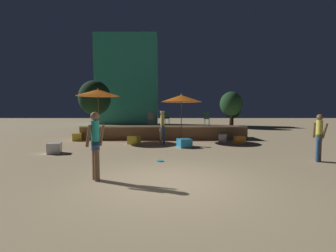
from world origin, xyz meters
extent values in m
plane|color=tan|center=(0.00, 0.00, 0.00)|extent=(120.00, 120.00, 0.00)
cube|color=olive|center=(-0.28, 9.69, 0.40)|extent=(10.69, 2.25, 0.80)
cube|color=#CCB793|center=(-0.28, 8.61, 0.84)|extent=(10.69, 0.12, 0.08)
cylinder|color=brown|center=(0.83, 8.35, 1.21)|extent=(0.05, 0.05, 2.41)
cone|color=orange|center=(0.83, 8.35, 2.63)|extent=(2.55, 2.55, 0.43)
sphere|color=orange|center=(0.83, 8.35, 2.88)|extent=(0.08, 0.08, 0.08)
cylinder|color=brown|center=(-4.32, 8.29, 1.39)|extent=(0.05, 0.05, 2.77)
cone|color=orange|center=(-4.32, 8.29, 2.98)|extent=(2.60, 2.60, 0.41)
sphere|color=orange|center=(-4.32, 8.29, 3.22)|extent=(0.08, 0.08, 0.08)
cube|color=yellow|center=(-5.68, 8.31, 0.23)|extent=(0.66, 0.66, 0.46)
cube|color=white|center=(3.35, 7.94, 0.22)|extent=(0.59, 0.59, 0.45)
cube|color=yellow|center=(-1.90, 6.88, 0.23)|extent=(0.73, 0.73, 0.47)
cube|color=white|center=(-4.93, 4.02, 0.22)|extent=(0.65, 0.65, 0.45)
cube|color=#2D9EDB|center=(0.83, 5.68, 0.22)|extent=(0.79, 0.79, 0.44)
cube|color=orange|center=(4.02, 6.90, 0.22)|extent=(0.54, 0.54, 0.45)
cylinder|color=#2D4C7F|center=(5.36, 2.34, 0.40)|extent=(0.13, 0.13, 0.79)
cylinder|color=brown|center=(5.49, 2.44, 0.40)|extent=(0.13, 0.13, 0.79)
cylinder|color=#2D4C7F|center=(5.43, 2.39, 0.87)|extent=(0.20, 0.20, 0.24)
cylinder|color=#D8D14C|center=(5.43, 2.39, 1.19)|extent=(0.20, 0.20, 0.61)
cylinder|color=brown|center=(5.53, 2.26, 1.12)|extent=(0.18, 0.20, 0.54)
cylinder|color=brown|center=(5.33, 2.52, 1.12)|extent=(0.13, 0.13, 0.54)
sphere|color=brown|center=(5.43, 2.39, 1.60)|extent=(0.22, 0.22, 0.22)
cylinder|color=tan|center=(-0.40, 6.71, 0.43)|extent=(0.13, 0.13, 0.86)
cylinder|color=#2D4C7F|center=(-0.22, 6.68, 0.43)|extent=(0.13, 0.13, 0.86)
cylinder|color=#2D4C7F|center=(-0.31, 6.69, 0.94)|extent=(0.22, 0.22, 0.24)
cylinder|color=#D8D14C|center=(-0.31, 6.69, 1.29)|extent=(0.22, 0.22, 0.66)
cylinder|color=tan|center=(-0.34, 6.51, 1.23)|extent=(0.11, 0.22, 0.59)
cylinder|color=tan|center=(-0.28, 6.87, 1.23)|extent=(0.11, 0.22, 0.59)
sphere|color=tan|center=(-0.31, 6.69, 1.74)|extent=(0.24, 0.24, 0.24)
cylinder|color=beige|center=(-0.31, 6.69, 1.81)|extent=(0.26, 0.26, 0.07)
cylinder|color=brown|center=(-1.94, 0.24, 0.42)|extent=(0.13, 0.13, 0.83)
cylinder|color=brown|center=(-1.84, 0.10, 0.42)|extent=(0.13, 0.13, 0.83)
cylinder|color=#2D4C7F|center=(-1.89, 0.17, 0.91)|extent=(0.21, 0.21, 0.24)
cylinder|color=teal|center=(-1.89, 0.17, 1.25)|extent=(0.21, 0.21, 0.64)
cylinder|color=brown|center=(-2.03, 0.07, 1.18)|extent=(0.18, 0.17, 0.57)
cylinder|color=brown|center=(-1.75, 0.28, 1.18)|extent=(0.19, 0.17, 0.57)
sphere|color=brown|center=(-1.89, 0.17, 1.68)|extent=(0.23, 0.23, 0.23)
cylinder|color=#47474C|center=(-0.91, 9.38, 1.10)|extent=(0.02, 0.02, 0.45)
cylinder|color=#47474C|center=(-1.20, 9.47, 1.10)|extent=(0.02, 0.02, 0.45)
cylinder|color=#47474C|center=(-1.00, 9.09, 1.10)|extent=(0.02, 0.02, 0.45)
cylinder|color=#47474C|center=(-1.29, 9.18, 1.10)|extent=(0.02, 0.02, 0.45)
cylinder|color=#47474C|center=(-1.10, 9.28, 1.33)|extent=(0.40, 0.40, 0.02)
cube|color=#47474C|center=(-1.15, 9.12, 1.55)|extent=(0.35, 0.14, 0.45)
cylinder|color=#1E4C47|center=(2.80, 9.48, 1.10)|extent=(0.02, 0.02, 0.45)
cylinder|color=#1E4C47|center=(2.52, 9.58, 1.10)|extent=(0.02, 0.02, 0.45)
cylinder|color=#1E4C47|center=(2.70, 9.20, 1.10)|extent=(0.02, 0.02, 0.45)
cylinder|color=#1E4C47|center=(2.42, 9.30, 1.10)|extent=(0.02, 0.02, 0.45)
cylinder|color=#1E4C47|center=(2.61, 9.39, 1.33)|extent=(0.40, 0.40, 0.02)
cube|color=#1E4C47|center=(2.55, 9.23, 1.55)|extent=(0.35, 0.15, 0.45)
cylinder|color=#1E4C47|center=(-0.18, 9.96, 1.10)|extent=(0.02, 0.02, 0.45)
cylinder|color=#1E4C47|center=(0.11, 10.04, 1.10)|extent=(0.02, 0.02, 0.45)
cylinder|color=#1E4C47|center=(-0.26, 10.25, 1.10)|extent=(0.02, 0.02, 0.45)
cylinder|color=#1E4C47|center=(0.03, 10.32, 1.10)|extent=(0.02, 0.02, 0.45)
cylinder|color=#1E4C47|center=(-0.07, 10.14, 1.33)|extent=(0.40, 0.40, 0.02)
cube|color=#1E4C47|center=(-0.12, 10.30, 1.55)|extent=(0.35, 0.12, 0.45)
cylinder|color=#33B2D8|center=(-0.29, 2.41, 0.02)|extent=(0.25, 0.25, 0.03)
cylinder|color=#3D2B1C|center=(7.56, 20.70, 0.61)|extent=(0.28, 0.28, 1.22)
ellipsoid|color=#19381E|center=(7.56, 20.70, 2.08)|extent=(1.90, 1.90, 2.09)
cylinder|color=#3D2B1C|center=(-8.22, 19.68, 0.89)|extent=(0.28, 0.28, 1.79)
ellipsoid|color=black|center=(-8.22, 19.68, 3.37)|extent=(3.53, 3.53, 3.88)
cylinder|color=#3D2B1C|center=(6.92, 19.07, 0.80)|extent=(0.28, 0.28, 1.60)
ellipsoid|color=#1E4223|center=(6.92, 19.07, 2.68)|extent=(2.42, 2.42, 2.66)
cube|color=teal|center=(-5.97, 27.62, 6.42)|extent=(8.86, 3.29, 12.84)
camera|label=1|loc=(0.00, -5.62, 1.79)|focal=24.00mm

